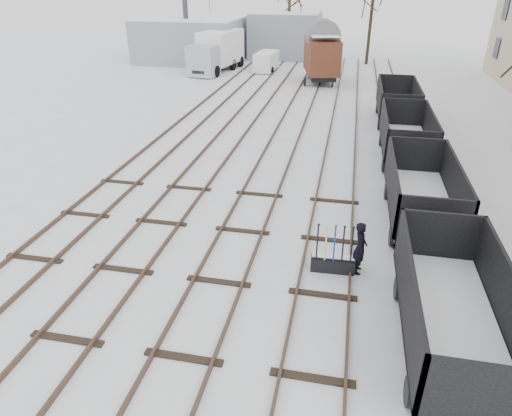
% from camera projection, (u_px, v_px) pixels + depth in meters
% --- Properties ---
extents(ground, '(120.00, 120.00, 0.00)m').
position_uv_depth(ground, '(219.00, 282.00, 13.24)').
color(ground, white).
rests_on(ground, ground).
extents(tracks, '(13.90, 52.00, 0.16)m').
position_uv_depth(tracks, '(287.00, 135.00, 25.10)').
color(tracks, black).
rests_on(tracks, ground).
extents(shed_left, '(10.00, 8.00, 4.10)m').
position_uv_depth(shed_left, '(191.00, 40.00, 45.97)').
color(shed_left, '#8D969F').
rests_on(shed_left, ground).
extents(shed_right, '(7.00, 6.00, 4.50)m').
position_uv_depth(shed_right, '(286.00, 35.00, 47.74)').
color(shed_right, '#8D969F').
rests_on(shed_right, ground).
extents(ground_frame, '(1.31, 0.46, 1.49)m').
position_uv_depth(ground_frame, '(333.00, 262.00, 13.66)').
color(ground_frame, black).
rests_on(ground_frame, ground).
extents(worker, '(0.41, 0.61, 1.66)m').
position_uv_depth(worker, '(360.00, 248.00, 13.36)').
color(worker, black).
rests_on(worker, ground).
extents(freight_wagon_a, '(2.23, 5.56, 2.27)m').
position_uv_depth(freight_wagon_a, '(451.00, 321.00, 10.49)').
color(freight_wagon_a, black).
rests_on(freight_wagon_a, ground).
extents(freight_wagon_b, '(2.23, 5.56, 2.27)m').
position_uv_depth(freight_wagon_b, '(420.00, 200.00, 16.07)').
color(freight_wagon_b, black).
rests_on(freight_wagon_b, ground).
extents(freight_wagon_c, '(2.23, 5.56, 2.27)m').
position_uv_depth(freight_wagon_c, '(405.00, 142.00, 21.64)').
color(freight_wagon_c, black).
rests_on(freight_wagon_c, ground).
extents(freight_wagon_d, '(2.23, 5.56, 2.27)m').
position_uv_depth(freight_wagon_d, '(396.00, 107.00, 27.21)').
color(freight_wagon_d, black).
rests_on(freight_wagon_d, ground).
extents(box_van_wagon, '(3.58, 5.37, 3.77)m').
position_uv_depth(box_van_wagon, '(322.00, 55.00, 36.54)').
color(box_van_wagon, black).
rests_on(box_van_wagon, ground).
extents(lorry, '(3.31, 7.79, 3.42)m').
position_uv_depth(lorry, '(217.00, 51.00, 40.98)').
color(lorry, black).
rests_on(lorry, ground).
extents(panel_van, '(1.83, 3.84, 1.66)m').
position_uv_depth(panel_van, '(266.00, 61.00, 41.55)').
color(panel_van, white).
rests_on(panel_van, ground).
extents(crane, '(2.45, 5.96, 9.99)m').
position_uv_depth(crane, '(188.00, 35.00, 44.87)').
color(crane, '#323137').
rests_on(crane, ground).
extents(tree_far_left, '(0.30, 0.30, 6.31)m').
position_uv_depth(tree_far_left, '(289.00, 25.00, 47.55)').
color(tree_far_left, black).
rests_on(tree_far_left, ground).
extents(tree_far_right, '(0.30, 0.30, 6.69)m').
position_uv_depth(tree_far_right, '(370.00, 28.00, 43.53)').
color(tree_far_right, black).
rests_on(tree_far_right, ground).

